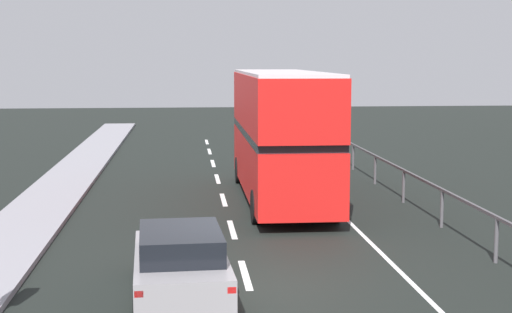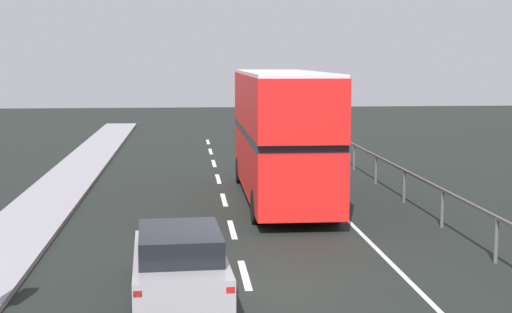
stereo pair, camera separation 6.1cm
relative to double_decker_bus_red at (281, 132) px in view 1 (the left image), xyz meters
name	(u,v)px [view 1 (the left image)]	position (x,y,z in m)	size (l,w,h in m)	color
ground_plane	(249,289)	(-1.94, -9.82, -2.39)	(75.90, 120.00, 0.10)	black
lane_paint_markings	(290,207)	(0.14, -1.31, -2.33)	(3.66, 46.00, 0.01)	silver
bridge_side_railing	(404,175)	(4.04, -0.82, -1.41)	(0.10, 42.00, 1.13)	#4C4A4E
double_decker_bus_red	(281,132)	(0.00, 0.00, 0.00)	(2.65, 10.41, 4.37)	red
hatchback_car_near	(180,262)	(-3.37, -10.16, -1.67)	(2.05, 4.39, 1.38)	gray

